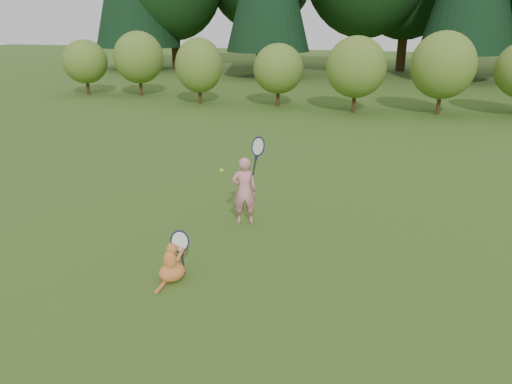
% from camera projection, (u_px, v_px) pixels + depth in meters
% --- Properties ---
extents(ground, '(100.00, 100.00, 0.00)m').
position_uv_depth(ground, '(227.00, 252.00, 7.46)').
color(ground, '#314F16').
rests_on(ground, ground).
extents(shrub_row, '(28.00, 3.00, 2.80)m').
position_uv_depth(shrub_row, '(350.00, 72.00, 18.68)').
color(shrub_row, '#4D7524').
rests_on(shrub_row, ground).
extents(child, '(0.70, 0.50, 1.72)m').
position_uv_depth(child, '(245.00, 189.00, 8.32)').
color(child, pink).
rests_on(child, ground).
extents(cat, '(0.52, 0.84, 0.71)m').
position_uv_depth(cat, '(172.00, 260.00, 6.58)').
color(cat, orange).
rests_on(cat, ground).
extents(tennis_ball, '(0.06, 0.06, 0.06)m').
position_uv_depth(tennis_ball, '(222.00, 171.00, 7.67)').
color(tennis_ball, '#D1E01A').
rests_on(tennis_ball, ground).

